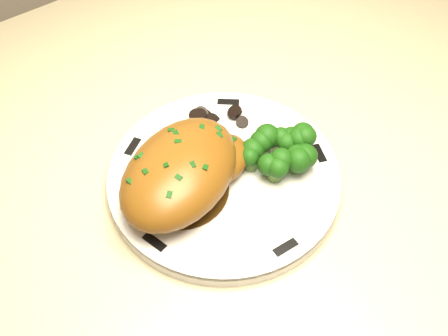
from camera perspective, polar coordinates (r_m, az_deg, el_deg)
plate at (r=0.57m, az=-0.00°, el=-1.12°), size 0.26×0.26×0.02m
rim_accent_0 at (r=0.63m, az=0.44°, el=6.70°), size 0.02×0.02×0.00m
rim_accent_1 at (r=0.60m, az=-9.25°, el=2.15°), size 0.03×0.02×0.00m
rim_accent_2 at (r=0.52m, az=-7.08°, el=-7.48°), size 0.01×0.03×0.00m
rim_accent_3 at (r=0.52m, az=6.27°, el=-8.03°), size 0.02×0.01×0.00m
rim_accent_4 at (r=0.59m, az=9.63°, el=1.48°), size 0.02×0.03×0.00m
gravy_pool at (r=0.56m, az=-4.38°, el=-2.23°), size 0.09×0.09×0.00m
chicken_breast at (r=0.54m, az=-4.03°, el=-0.29°), size 0.17×0.15×0.06m
mushroom_pile at (r=0.60m, az=-1.81°, el=4.15°), size 0.08×0.06×0.02m
broccoli_florets at (r=0.56m, az=5.68°, el=1.82°), size 0.08×0.06×0.03m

